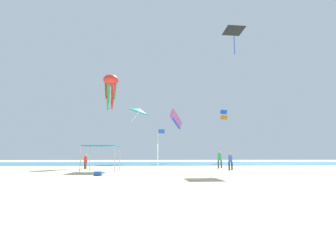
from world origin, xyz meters
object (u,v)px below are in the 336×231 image
at_px(kite_parafoil_pink, 176,120).
at_px(person_leftmost, 86,160).
at_px(person_near_tent, 230,160).
at_px(cooler_box, 98,173).
at_px(kite_octopus_red, 111,82).
at_px(kite_diamond_black, 234,32).
at_px(kite_delta_teal, 139,110).
at_px(person_central, 220,158).
at_px(kite_box_blue, 224,115).
at_px(banner_flag, 159,147).
at_px(canopy_tent, 102,147).

bearing_deg(kite_parafoil_pink, person_leftmost, 171.62).
bearing_deg(person_leftmost, person_near_tent, 37.25).
bearing_deg(person_leftmost, cooler_box, -24.34).
distance_m(person_near_tent, kite_parafoil_pink, 22.32).
bearing_deg(kite_parafoil_pink, kite_octopus_red, 165.23).
distance_m(kite_octopus_red, kite_diamond_black, 17.48).
bearing_deg(kite_octopus_red, person_near_tent, 130.21).
relative_size(person_near_tent, kite_delta_teal, 0.39).
distance_m(person_central, kite_diamond_black, 15.51).
distance_m(kite_delta_teal, kite_box_blue, 16.89).
distance_m(kite_delta_teal, kite_diamond_black, 21.96).
height_order(cooler_box, kite_octopus_red, kite_octopus_red).
bearing_deg(kite_diamond_black, banner_flag, -147.07).
bearing_deg(kite_parafoil_pink, kite_delta_teal, 129.87).
relative_size(canopy_tent, kite_delta_teal, 0.74).
distance_m(person_near_tent, kite_delta_teal, 23.30).
bearing_deg(kite_diamond_black, kite_parafoil_pink, 103.05).
relative_size(person_central, banner_flag, 0.52).
bearing_deg(kite_parafoil_pink, cooler_box, -172.88).
bearing_deg(kite_box_blue, kite_diamond_black, -139.14).
height_order(cooler_box, kite_diamond_black, kite_diamond_black).
relative_size(banner_flag, cooler_box, 6.52).
distance_m(person_central, kite_parafoil_pink, 18.77).
height_order(banner_flag, kite_box_blue, kite_box_blue).
bearing_deg(kite_octopus_red, canopy_tent, 76.65).
height_order(cooler_box, kite_parafoil_pink, kite_parafoil_pink).
xyz_separation_m(person_leftmost, kite_octopus_red, (1.42, 5.73, 10.66)).
bearing_deg(canopy_tent, person_leftmost, 118.69).
distance_m(person_near_tent, kite_diamond_black, 15.64).
relative_size(canopy_tent, person_central, 1.69).
distance_m(person_central, banner_flag, 11.35).
bearing_deg(kite_diamond_black, person_near_tent, -131.56).
height_order(kite_delta_teal, kite_diamond_black, kite_diamond_black).
height_order(cooler_box, kite_box_blue, kite_box_blue).
bearing_deg(kite_delta_teal, banner_flag, -161.78).
bearing_deg(person_central, person_near_tent, -75.11).
xyz_separation_m(person_leftmost, kite_diamond_black, (17.17, -0.10, 15.51)).
xyz_separation_m(person_central, kite_box_blue, (5.82, 18.50, 8.25)).
bearing_deg(kite_box_blue, person_central, -145.36).
xyz_separation_m(person_central, kite_octopus_red, (-13.95, 4.14, 10.46)).
bearing_deg(cooler_box, person_near_tent, 29.91).
distance_m(person_leftmost, kite_octopus_red, 12.18).
height_order(person_near_tent, kite_delta_teal, kite_delta_teal).
height_order(banner_flag, cooler_box, banner_flag).
height_order(person_leftmost, kite_diamond_black, kite_diamond_black).
bearing_deg(kite_diamond_black, person_leftmost, 176.11).
distance_m(banner_flag, kite_diamond_black, 18.25).
bearing_deg(kite_diamond_black, kite_box_blue, 75.22).
height_order(canopy_tent, person_near_tent, canopy_tent).
bearing_deg(kite_diamond_black, cooler_box, -150.16).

